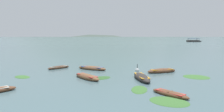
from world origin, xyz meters
The scene contains 18 objects.
ground_plane centered at (0.00, 1500.00, 0.00)m, with size 6000.00×6000.00×0.00m, color #476066.
mountain_1 centered at (-719.84, 2059.81, 168.22)m, with size 1061.55×1061.55×336.44m, color slate.
mountain_2 centered at (-165.68, 1634.59, 239.08)m, with size 1314.30×1314.30×478.16m, color #56665B.
mountain_3 centered at (425.47, 1743.36, 113.60)m, with size 831.36×831.36×227.21m, color #4C5B56.
rowboat_0 centered at (-4.28, 19.74, 0.17)m, with size 4.25×2.91×0.56m.
rowboat_1 centered at (1.56, 14.15, 0.20)m, with size 1.88×4.47×0.64m.
rowboat_3 centered at (3.10, 8.84, 0.13)m, with size 2.69×2.82×0.40m.
rowboat_4 centered at (-8.80, 20.24, 0.14)m, with size 2.67×2.89×0.46m.
rowboat_5 centered at (-3.95, 14.24, 0.18)m, with size 3.46×3.65×0.58m.
rowboat_6 centered at (4.30, 18.10, 0.18)m, with size 3.92×2.52×0.58m.
ferry_0 centered at (52.53, 145.09, 0.45)m, with size 10.84×6.75×2.54m.
ferry_2 centered at (59.64, 167.84, 0.45)m, with size 9.92×4.16×2.54m.
mooring_buoy centered at (1.46, 18.80, 0.11)m, with size 0.50×0.50×1.03m.
weed_patch_0 centered at (1.00, 10.28, 0.00)m, with size 1.28×2.59×0.14m, color #38662D.
weed_patch_1 centered at (-10.89, 14.64, 0.00)m, with size 1.30×2.20×0.14m, color #38662D.
weed_patch_2 centered at (-2.54, 14.53, 0.00)m, with size 2.20×1.53×0.14m, color #2D5628.
weed_patch_3 centered at (2.71, 7.42, 0.00)m, with size 2.63×2.10×0.14m, color #38662D.
weed_patch_4 centered at (7.41, 15.56, 0.00)m, with size 2.69×2.53×0.14m, color #38662D.
Camera 1 is at (-0.39, -5.48, 4.31)m, focal length 31.96 mm.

